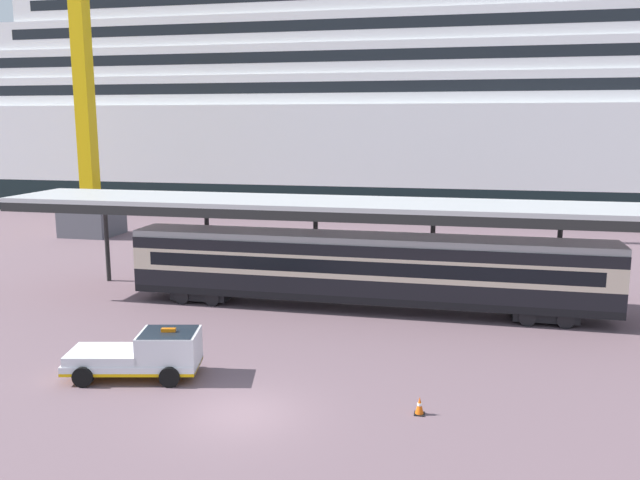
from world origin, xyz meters
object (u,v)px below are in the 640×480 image
at_px(cruise_ship, 478,111).
at_px(dockside_crane, 90,36).
at_px(train_carriage, 365,268).
at_px(traffic_cone_mid, 150,333).
at_px(traffic_cone_near, 420,406).
at_px(service_truck, 146,353).

height_order(cruise_ship, dockside_crane, dockside_crane).
xyz_separation_m(train_carriage, dockside_crane, (-26.58, 18.09, 14.93)).
bearing_deg(traffic_cone_mid, train_carriage, 38.96).
bearing_deg(cruise_ship, traffic_cone_near, -92.59).
distance_m(traffic_cone_near, dockside_crane, 46.19).
height_order(traffic_cone_near, dockside_crane, dockside_crane).
height_order(cruise_ship, service_truck, cruise_ship).
bearing_deg(dockside_crane, cruise_ship, 38.71).
height_order(service_truck, traffic_cone_near, service_truck).
bearing_deg(dockside_crane, traffic_cone_mid, -55.20).
relative_size(train_carriage, dockside_crane, 0.46).
relative_size(service_truck, dockside_crane, 0.10).
relative_size(traffic_cone_near, traffic_cone_mid, 0.85).
bearing_deg(traffic_cone_near, service_truck, 174.38).
distance_m(train_carriage, traffic_cone_near, 13.05).
height_order(cruise_ship, traffic_cone_mid, cruise_ship).
height_order(train_carriage, dockside_crane, dockside_crane).
bearing_deg(traffic_cone_mid, service_truck, -64.89).
bearing_deg(service_truck, cruise_ship, 76.45).
xyz_separation_m(cruise_ship, traffic_cone_near, (-2.57, -56.81, -10.98)).
bearing_deg(train_carriage, traffic_cone_mid, -141.04).
relative_size(cruise_ship, traffic_cone_near, 198.53).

